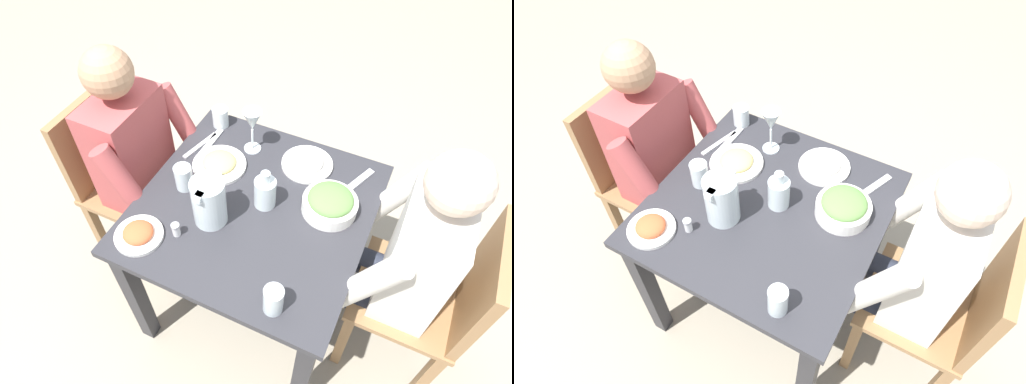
# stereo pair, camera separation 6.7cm
# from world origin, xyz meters

# --- Properties ---
(ground_plane) EXTENTS (8.00, 8.00, 0.00)m
(ground_plane) POSITION_xyz_m (0.00, 0.00, 0.00)
(ground_plane) COLOR #9E937F
(dining_table) EXTENTS (0.83, 0.83, 0.72)m
(dining_table) POSITION_xyz_m (0.00, 0.00, 0.59)
(dining_table) COLOR #2D2D33
(dining_table) RESTS_ON ground_plane
(chair_near) EXTENTS (0.40, 0.40, 0.89)m
(chair_near) POSITION_xyz_m (0.05, -0.71, 0.51)
(chair_near) COLOR #997047
(chair_near) RESTS_ON ground_plane
(chair_far) EXTENTS (0.40, 0.40, 0.89)m
(chair_far) POSITION_xyz_m (0.06, 0.71, 0.51)
(chair_far) COLOR #997047
(chair_far) RESTS_ON ground_plane
(diner_near) EXTENTS (0.48, 0.53, 1.18)m
(diner_near) POSITION_xyz_m (0.05, -0.50, 0.65)
(diner_near) COLOR silver
(diner_near) RESTS_ON ground_plane
(diner_far) EXTENTS (0.48, 0.53, 1.18)m
(diner_far) POSITION_xyz_m (0.06, 0.50, 0.65)
(diner_far) COLOR #B24C4C
(diner_far) RESTS_ON ground_plane
(water_pitcher) EXTENTS (0.16, 0.12, 0.19)m
(water_pitcher) POSITION_xyz_m (-0.12, 0.12, 0.82)
(water_pitcher) COLOR silver
(water_pitcher) RESTS_ON dining_table
(salad_bowl) EXTENTS (0.20, 0.20, 0.09)m
(salad_bowl) POSITION_xyz_m (0.10, -0.25, 0.77)
(salad_bowl) COLOR white
(salad_bowl) RESTS_ON dining_table
(plate_rice_curry) EXTENTS (0.17, 0.17, 0.05)m
(plate_rice_curry) POSITION_xyz_m (-0.29, 0.30, 0.74)
(plate_rice_curry) COLOR white
(plate_rice_curry) RESTS_ON dining_table
(plate_fries) EXTENTS (0.21, 0.21, 0.04)m
(plate_fries) POSITION_xyz_m (0.12, 0.21, 0.74)
(plate_fries) COLOR white
(plate_fries) RESTS_ON dining_table
(plate_yoghurt) EXTENTS (0.20, 0.20, 0.05)m
(plate_yoghurt) POSITION_xyz_m (0.28, -0.10, 0.74)
(plate_yoghurt) COLOR white
(plate_yoghurt) RESTS_ON dining_table
(water_glass_center) EXTENTS (0.07, 0.07, 0.09)m
(water_glass_center) POSITION_xyz_m (0.34, 0.33, 0.77)
(water_glass_center) COLOR silver
(water_glass_center) RESTS_ON dining_table
(water_glass_far_left) EXTENTS (0.07, 0.07, 0.10)m
(water_glass_far_left) POSITION_xyz_m (-0.03, 0.28, 0.78)
(water_glass_far_left) COLOR silver
(water_glass_far_left) RESTS_ON dining_table
(water_glass_far_right) EXTENTS (0.06, 0.06, 0.11)m
(water_glass_far_right) POSITION_xyz_m (-0.34, -0.22, 0.78)
(water_glass_far_right) COLOR silver
(water_glass_far_right) RESTS_ON dining_table
(wine_glass) EXTENTS (0.08, 0.08, 0.20)m
(wine_glass) POSITION_xyz_m (0.27, 0.14, 0.87)
(wine_glass) COLOR silver
(wine_glass) RESTS_ON dining_table
(oil_carafe) EXTENTS (0.08, 0.08, 0.16)m
(oil_carafe) POSITION_xyz_m (0.03, -0.03, 0.78)
(oil_carafe) COLOR silver
(oil_carafe) RESTS_ON dining_table
(salt_shaker) EXTENTS (0.03, 0.03, 0.05)m
(salt_shaker) POSITION_xyz_m (-0.23, 0.19, 0.75)
(salt_shaker) COLOR white
(salt_shaker) RESTS_ON dining_table
(fork_near) EXTENTS (0.17, 0.03, 0.01)m
(fork_near) POSITION_xyz_m (0.23, 0.31, 0.73)
(fork_near) COLOR silver
(fork_near) RESTS_ON dining_table
(knife_near) EXTENTS (0.18, 0.06, 0.01)m
(knife_near) POSITION_xyz_m (0.19, 0.34, 0.73)
(knife_near) COLOR silver
(knife_near) RESTS_ON dining_table
(fork_far) EXTENTS (0.17, 0.09, 0.01)m
(fork_far) POSITION_xyz_m (0.28, -0.31, 0.73)
(fork_far) COLOR silver
(fork_far) RESTS_ON dining_table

